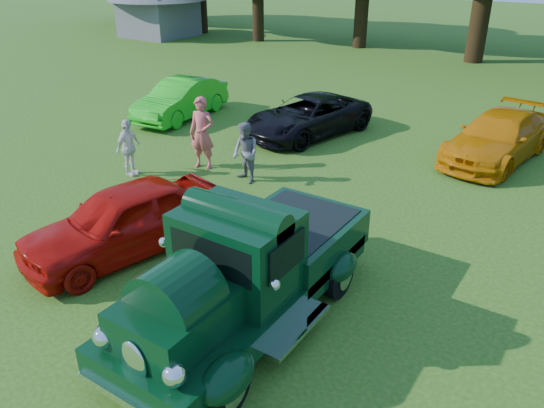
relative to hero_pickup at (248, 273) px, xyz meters
The scene contains 9 objects.
ground 1.11m from the hero_pickup, 163.95° to the left, with size 120.00×120.00×0.00m, color #265012.
hero_pickup is the anchor object (origin of this frame).
red_convertible 3.28m from the hero_pickup, behind, with size 1.63×4.04×1.38m, color #AD0D07.
back_car_lime 11.62m from the hero_pickup, 137.52° to the left, with size 1.41×4.03×1.33m, color #1CB317.
back_car_black 9.50m from the hero_pickup, 114.28° to the left, with size 2.06×4.46×1.24m, color black.
back_car_orange 9.82m from the hero_pickup, 80.45° to the left, with size 1.84×4.53×1.31m, color #C56F06.
spectator_pink 6.74m from the hero_pickup, 136.31° to the left, with size 0.71×0.47×1.95m, color #C55251.
spectator_grey 5.61m from the hero_pickup, 126.47° to the left, with size 0.76×0.59×1.56m, color slate.
spectator_white 6.92m from the hero_pickup, 152.58° to the left, with size 0.89×0.37×1.51m, color silver.
Camera 1 is at (4.82, -5.79, 5.47)m, focal length 35.00 mm.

